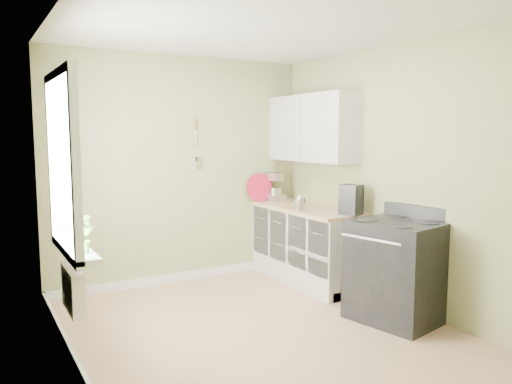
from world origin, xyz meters
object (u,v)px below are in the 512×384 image
stand_mixer (272,187)px  kettle (299,203)px  stove (396,270)px  coffee_maker (351,200)px

stand_mixer → kettle: 0.94m
stand_mixer → kettle: bearing=-102.5°
stove → coffee_maker: coffee_maker is taller
stove → kettle: 1.41m
stand_mixer → coffee_maker: size_ratio=1.26×
stove → kettle: bearing=100.0°
coffee_maker → kettle: bearing=120.9°
coffee_maker → stove: bearing=-96.3°
stand_mixer → coffee_maker: 1.45m
stove → coffee_maker: size_ratio=3.31×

